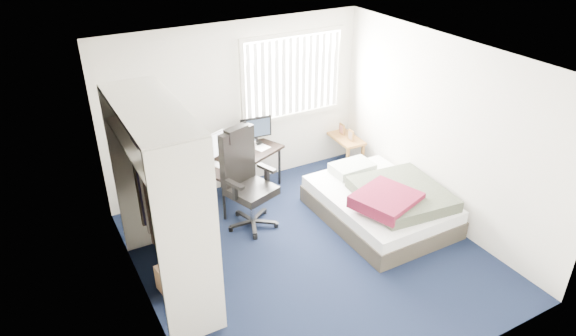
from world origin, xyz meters
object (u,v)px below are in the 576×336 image
(office_chair, at_px, (247,189))
(bed, at_px, (382,203))
(nightstand, at_px, (345,140))
(desk, at_px, (238,152))

(office_chair, height_order, bed, office_chair)
(nightstand, bearing_deg, desk, -178.55)
(bed, bearing_deg, nightstand, 73.22)
(bed, bearing_deg, desk, 132.46)
(bed, bearing_deg, office_chair, 152.99)
(nightstand, height_order, bed, nightstand)
(nightstand, bearing_deg, office_chair, -159.85)
(desk, bearing_deg, bed, -47.54)
(desk, xyz_separation_m, bed, (1.44, -1.57, -0.44))
(desk, bearing_deg, nightstand, 1.45)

